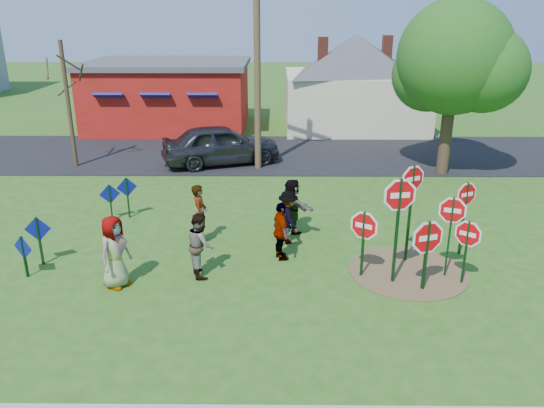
% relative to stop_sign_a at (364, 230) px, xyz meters
% --- Properties ---
extents(ground, '(120.00, 120.00, 0.00)m').
position_rel_stop_sign_a_xyz_m(ground, '(-3.19, 1.25, -1.33)').
color(ground, '#2A5919').
rests_on(ground, ground).
extents(road, '(120.00, 7.50, 0.04)m').
position_rel_stop_sign_a_xyz_m(road, '(-3.19, 12.75, -1.31)').
color(road, black).
rests_on(road, ground).
extents(dirt_patch, '(3.20, 3.20, 0.03)m').
position_rel_stop_sign_a_xyz_m(dirt_patch, '(1.31, 0.25, -1.31)').
color(dirt_patch, brown).
rests_on(dirt_patch, ground).
extents(red_building, '(9.40, 7.69, 3.90)m').
position_rel_stop_sign_a_xyz_m(red_building, '(-8.69, 19.24, 0.64)').
color(red_building, maroon).
rests_on(red_building, ground).
extents(cream_house, '(9.40, 9.40, 6.50)m').
position_rel_stop_sign_a_xyz_m(cream_house, '(2.31, 19.25, 1.60)').
color(cream_house, beige).
rests_on(cream_house, ground).
extents(stop_sign_a, '(0.89, 0.56, 1.98)m').
position_rel_stop_sign_a_xyz_m(stop_sign_a, '(0.00, 0.00, 0.00)').
color(stop_sign_a, '#0E3514').
rests_on(stop_sign_a, ground).
extents(stop_sign_b, '(0.90, 0.46, 2.95)m').
position_rel_stop_sign_a_xyz_m(stop_sign_b, '(1.40, 0.93, 0.83)').
color(stop_sign_b, '#0E3514').
rests_on(stop_sign_b, ground).
extents(stop_sign_c, '(0.91, 0.32, 2.37)m').
position_rel_stop_sign_a_xyz_m(stop_sign_c, '(2.24, 0.02, 0.33)').
color(stop_sign_c, '#0E3514').
rests_on(stop_sign_c, ground).
extents(stop_sign_d, '(0.86, 0.41, 2.31)m').
position_rel_stop_sign_a_xyz_m(stop_sign_d, '(3.08, 1.43, 0.33)').
color(stop_sign_d, '#0E3514').
rests_on(stop_sign_d, ground).
extents(stop_sign_e, '(1.12, 0.39, 2.04)m').
position_rel_stop_sign_a_xyz_m(stop_sign_e, '(1.46, -0.71, 0.00)').
color(stop_sign_e, '#0E3514').
rests_on(stop_sign_e, ground).
extents(stop_sign_f, '(0.74, 0.59, 1.87)m').
position_rel_stop_sign_a_xyz_m(stop_sign_f, '(2.57, -0.38, -0.03)').
color(stop_sign_f, '#0E3514').
rests_on(stop_sign_f, ground).
extents(stop_sign_g, '(1.14, 0.22, 2.99)m').
position_rel_stop_sign_a_xyz_m(stop_sign_g, '(0.78, -0.32, 0.77)').
color(stop_sign_g, '#0E3514').
rests_on(stop_sign_g, ground).
extents(blue_diamond_a, '(0.60, 0.32, 1.19)m').
position_rel_stop_sign_a_xyz_m(blue_diamond_a, '(-8.93, -0.12, -0.60)').
color(blue_diamond_a, '#0E3514').
rests_on(blue_diamond_a, ground).
extents(blue_diamond_b, '(0.71, 0.10, 1.43)m').
position_rel_stop_sign_a_xyz_m(blue_diamond_b, '(-8.82, 0.63, -0.44)').
color(blue_diamond_b, '#0E3514').
rests_on(blue_diamond_b, ground).
extents(blue_diamond_c, '(0.65, 0.25, 1.28)m').
position_rel_stop_sign_a_xyz_m(blue_diamond_c, '(-7.84, 3.95, -0.54)').
color(blue_diamond_c, '#0E3514').
rests_on(blue_diamond_c, ground).
extents(blue_diamond_d, '(0.64, 0.28, 1.44)m').
position_rel_stop_sign_a_xyz_m(blue_diamond_d, '(-7.33, 4.21, -0.43)').
color(blue_diamond_d, '#0E3514').
rests_on(blue_diamond_d, ground).
extents(person_a, '(0.96, 1.11, 1.92)m').
position_rel_stop_sign_a_xyz_m(person_a, '(-6.37, -0.58, -0.37)').
color(person_a, navy).
rests_on(person_a, ground).
extents(person_b, '(0.47, 0.70, 1.86)m').
position_rel_stop_sign_a_xyz_m(person_b, '(-4.58, 2.16, -0.40)').
color(person_b, '#2C7C73').
rests_on(person_b, ground).
extents(person_c, '(0.90, 1.02, 1.75)m').
position_rel_stop_sign_a_xyz_m(person_c, '(-4.29, 0.08, -0.45)').
color(person_c, brown).
rests_on(person_c, ground).
extents(person_d, '(0.97, 1.22, 1.66)m').
position_rel_stop_sign_a_xyz_m(person_d, '(-1.92, 2.19, -0.50)').
color(person_d, '#323135').
rests_on(person_d, ground).
extents(person_e, '(0.70, 1.08, 1.71)m').
position_rel_stop_sign_a_xyz_m(person_e, '(-2.15, 1.03, -0.47)').
color(person_e, '#442A51').
rests_on(person_e, ground).
extents(person_f, '(1.37, 1.65, 1.77)m').
position_rel_stop_sign_a_xyz_m(person_f, '(-1.78, 3.02, -0.44)').
color(person_f, '#20502A').
rests_on(person_f, ground).
extents(suv, '(5.72, 3.77, 1.81)m').
position_rel_stop_sign_a_xyz_m(suv, '(-4.81, 10.89, -0.38)').
color(suv, '#303035').
rests_on(suv, road).
extents(utility_pole, '(2.21, 0.63, 9.19)m').
position_rel_stop_sign_a_xyz_m(utility_pole, '(-3.10, 10.19, 3.51)').
color(utility_pole, '#4C3823').
rests_on(utility_pole, ground).
extents(leafy_tree, '(5.09, 4.65, 7.24)m').
position_rel_stop_sign_a_xyz_m(leafy_tree, '(5.04, 9.50, 3.33)').
color(leafy_tree, '#382819').
rests_on(leafy_tree, ground).
extents(bare_tree_west, '(1.80, 1.80, 5.53)m').
position_rel_stop_sign_a_xyz_m(bare_tree_west, '(-11.39, 10.46, 2.25)').
color(bare_tree_west, '#382819').
rests_on(bare_tree_west, ground).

